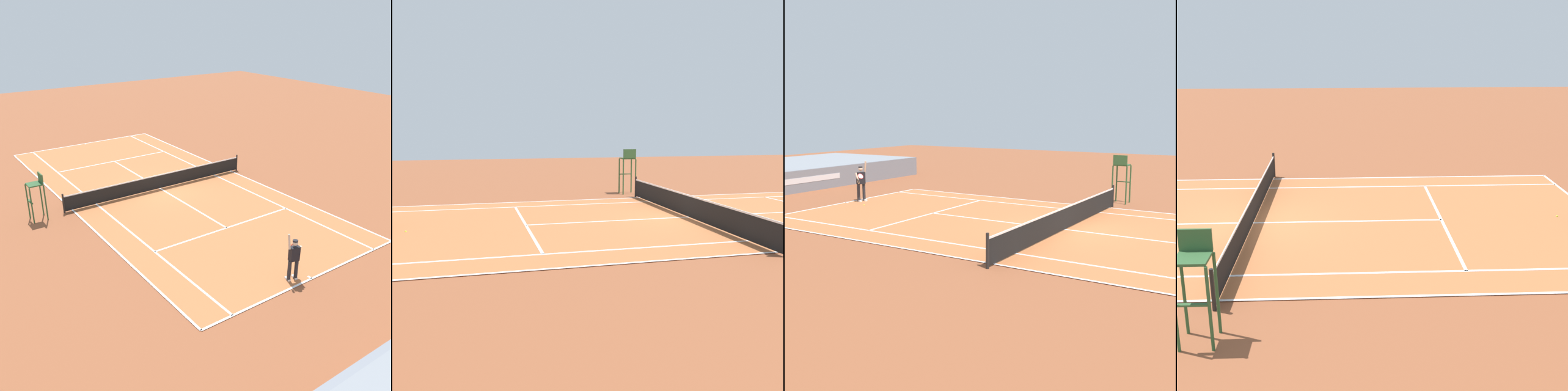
# 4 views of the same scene
# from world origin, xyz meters

# --- Properties ---
(ground_plane) EXTENTS (80.00, 80.00, 0.00)m
(ground_plane) POSITION_xyz_m (0.00, 0.00, 0.00)
(ground_plane) COLOR brown
(court) EXTENTS (11.08, 23.88, 0.03)m
(court) POSITION_xyz_m (0.00, 0.00, 0.01)
(court) COLOR #B76638
(court) RESTS_ON ground
(net) EXTENTS (11.98, 0.10, 1.07)m
(net) POSITION_xyz_m (0.00, 0.00, 0.52)
(net) COLOR black
(net) RESTS_ON ground
(tennis_player) EXTENTS (0.83, 0.61, 2.08)m
(tennis_player) POSITION_xyz_m (0.71, 11.47, 0.99)
(tennis_player) COLOR #232328
(tennis_player) RESTS_ON ground
(tennis_ball) EXTENTS (0.07, 0.07, 0.07)m
(tennis_ball) POSITION_xyz_m (-0.13, 10.49, 0.03)
(tennis_ball) COLOR #D1E533
(tennis_ball) RESTS_ON ground
(umpire_chair) EXTENTS (0.77, 0.77, 2.44)m
(umpire_chair) POSITION_xyz_m (7.22, 0.00, 1.56)
(umpire_chair) COLOR #2D562D
(umpire_chair) RESTS_ON ground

